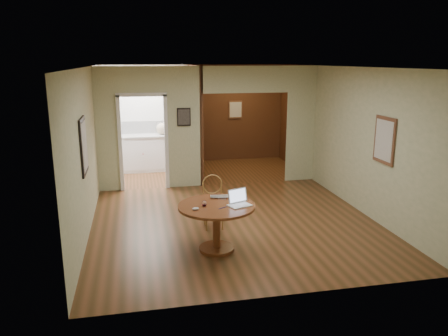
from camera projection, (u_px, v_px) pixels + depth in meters
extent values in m
plane|color=#462D14|center=(235.00, 223.00, 7.76)|extent=(5.00, 5.00, 0.00)
plane|color=white|center=(236.00, 68.00, 7.11)|extent=(5.00, 5.00, 0.00)
plane|color=beige|center=(285.00, 191.00, 5.06)|extent=(5.00, 0.00, 5.00)
plane|color=beige|center=(83.00, 155.00, 6.95)|extent=(0.00, 5.00, 5.00)
plane|color=beige|center=(370.00, 143.00, 7.92)|extent=(0.00, 5.00, 5.00)
cube|color=beige|center=(107.00, 130.00, 9.37)|extent=(0.50, 2.70, 0.04)
cube|color=beige|center=(184.00, 128.00, 9.69)|extent=(0.80, 2.70, 0.04)
cube|color=beige|center=(301.00, 124.00, 10.23)|extent=(0.70, 2.70, 0.04)
plane|color=silver|center=(147.00, 118.00, 11.45)|extent=(2.70, 0.00, 2.70)
plane|color=#3A2210|center=(235.00, 113.00, 12.41)|extent=(2.70, 0.00, 2.70)
cube|color=#3A2210|center=(194.00, 120.00, 10.96)|extent=(0.08, 2.50, 2.70)
cube|color=black|center=(84.00, 146.00, 6.91)|extent=(0.03, 0.70, 0.90)
cube|color=brown|center=(385.00, 140.00, 7.41)|extent=(0.03, 0.60, 0.80)
cube|color=black|center=(184.00, 117.00, 9.61)|extent=(0.30, 0.03, 0.40)
cube|color=beige|center=(235.00, 110.00, 12.37)|extent=(0.40, 0.03, 0.50)
cube|color=white|center=(147.00, 127.00, 11.49)|extent=(2.00, 0.02, 0.32)
cylinder|color=maroon|center=(217.00, 248.00, 6.68)|extent=(0.54, 0.54, 0.05)
cylinder|color=maroon|center=(217.00, 228.00, 6.60)|extent=(0.12, 0.12, 0.63)
cylinder|color=maroon|center=(216.00, 206.00, 6.51)|extent=(1.15, 1.15, 0.04)
cylinder|color=olive|center=(213.00, 205.00, 7.48)|extent=(0.40, 0.40, 0.03)
cylinder|color=olive|center=(207.00, 219.00, 7.38)|extent=(0.03, 0.03, 0.41)
cylinder|color=olive|center=(223.00, 218.00, 7.42)|extent=(0.03, 0.03, 0.41)
cylinder|color=olive|center=(205.00, 214.00, 7.64)|extent=(0.03, 0.03, 0.41)
cylinder|color=olive|center=(220.00, 213.00, 7.69)|extent=(0.03, 0.03, 0.41)
cylinder|color=olive|center=(203.00, 193.00, 7.55)|extent=(0.02, 0.02, 0.33)
cylinder|color=olive|center=(221.00, 192.00, 7.60)|extent=(0.02, 0.02, 0.33)
torus|color=olive|center=(212.00, 184.00, 7.55)|extent=(0.35, 0.04, 0.35)
cube|color=silver|center=(240.00, 205.00, 6.47)|extent=(0.38, 0.32, 0.02)
cube|color=silver|center=(240.00, 205.00, 6.44)|extent=(0.30, 0.21, 0.00)
cube|color=silver|center=(238.00, 195.00, 6.57)|extent=(0.32, 0.17, 0.21)
cube|color=#8891AD|center=(238.00, 196.00, 6.56)|extent=(0.28, 0.14, 0.18)
imported|color=#ADADB2|center=(222.00, 198.00, 6.80)|extent=(0.40, 0.29, 0.03)
ellipsoid|color=silver|center=(196.00, 209.00, 6.28)|extent=(0.11, 0.07, 0.04)
cylinder|color=navy|center=(223.00, 208.00, 6.37)|extent=(0.14, 0.08, 0.01)
cube|color=white|center=(149.00, 153.00, 11.38)|extent=(2.00, 0.55, 0.90)
cube|color=#B1B1AC|center=(148.00, 136.00, 11.27)|extent=(2.06, 0.60, 0.04)
sphere|color=#B20C0C|center=(143.00, 154.00, 11.06)|extent=(0.03, 0.03, 0.03)
sphere|color=#B20C0C|center=(182.00, 152.00, 11.26)|extent=(0.03, 0.03, 0.03)
ellipsoid|color=tan|center=(162.00, 129.00, 11.30)|extent=(0.33, 0.30, 0.30)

